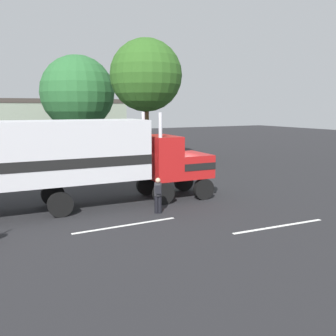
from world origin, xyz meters
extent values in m
plane|color=#232326|center=(0.00, 0.00, 0.00)|extent=(120.00, 120.00, 0.00)
cube|color=silver|center=(-3.72, -3.50, 0.01)|extent=(4.40, 0.18, 0.01)
cube|color=silver|center=(1.69, -6.50, 0.01)|extent=(4.40, 0.46, 0.01)
cube|color=#B21919|center=(1.20, -0.23, 1.70)|extent=(1.90, 2.57, 1.20)
cube|color=#B21919|center=(-0.40, -0.16, 2.20)|extent=(1.50, 2.56, 2.20)
cube|color=silver|center=(2.14, -0.27, 1.70)|extent=(0.17, 2.10, 1.08)
cube|color=black|center=(1.20, -0.23, 1.76)|extent=(1.91, 2.61, 0.36)
cylinder|color=silver|center=(-0.90, 0.96, 2.80)|extent=(0.18, 0.18, 3.40)
cylinder|color=silver|center=(-0.99, -1.23, 2.80)|extent=(0.18, 0.18, 3.40)
cube|color=silver|center=(-6.74, 0.11, 2.75)|extent=(10.60, 3.04, 2.80)
cube|color=black|center=(-6.74, 0.11, 2.33)|extent=(10.60, 3.08, 0.44)
cylinder|color=silver|center=(0.08, 1.12, 0.95)|extent=(1.33, 0.69, 0.64)
cylinder|color=black|center=(1.55, 0.86, 0.55)|extent=(1.11, 0.35, 1.10)
cylinder|color=black|center=(1.46, -1.34, 0.55)|extent=(1.11, 0.35, 1.10)
cylinder|color=black|center=(-0.75, 0.96, 0.55)|extent=(1.11, 0.35, 1.10)
cylinder|color=black|center=(-0.84, -1.24, 0.55)|extent=(1.11, 0.35, 1.10)
cylinder|color=black|center=(-5.69, 1.17, 0.55)|extent=(1.11, 0.35, 1.10)
cylinder|color=black|center=(-5.79, -1.03, 0.55)|extent=(1.11, 0.35, 1.10)
cylinder|color=black|center=(-1.84, -2.49, 0.41)|extent=(0.18, 0.18, 0.82)
cylinder|color=black|center=(-1.70, -2.55, 0.41)|extent=(0.18, 0.18, 0.82)
cylinder|color=#333338|center=(-1.77, -2.52, 1.11)|extent=(0.34, 0.34, 0.58)
sphere|color=tan|center=(-1.77, -2.52, 1.51)|extent=(0.23, 0.23, 0.23)
cube|color=black|center=(-1.85, -2.70, 1.14)|extent=(0.30, 0.25, 0.36)
cube|color=silver|center=(-4.87, 10.01, 1.95)|extent=(11.14, 3.24, 2.90)
cube|color=black|center=(-4.87, 10.01, 2.53)|extent=(10.48, 3.24, 0.90)
cylinder|color=black|center=(-0.71, 10.87, 0.50)|extent=(1.02, 0.34, 1.00)
cylinder|color=black|center=(-0.85, 8.62, 0.50)|extent=(1.02, 0.34, 1.00)
cylinder|color=brown|center=(4.28, 11.86, 2.64)|extent=(0.44, 0.44, 5.28)
sphere|color=#2D5B1F|center=(4.28, 11.86, 7.39)|extent=(6.04, 6.04, 6.04)
cylinder|color=brown|center=(0.14, 18.36, 1.85)|extent=(0.44, 0.44, 3.69)
sphere|color=#296230|center=(0.14, 18.36, 6.12)|extent=(6.94, 6.94, 6.94)
cube|color=gray|center=(0.03, 29.28, 2.87)|extent=(16.56, 6.69, 5.73)
cube|color=#3F3833|center=(0.03, 29.28, 5.48)|extent=(16.67, 6.79, 0.50)
camera|label=1|loc=(-8.95, -17.01, 4.73)|focal=39.49mm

